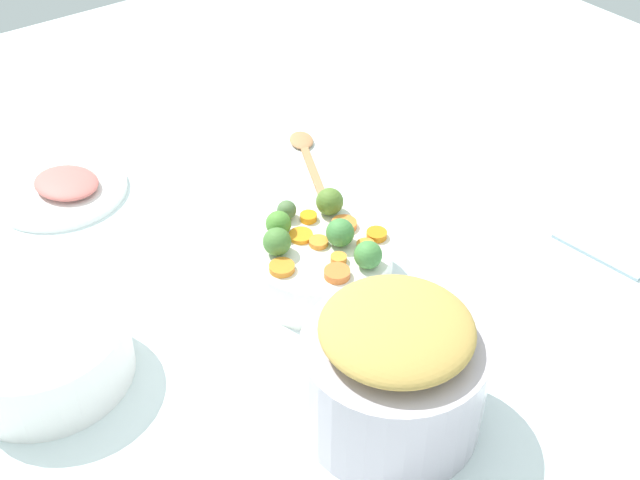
# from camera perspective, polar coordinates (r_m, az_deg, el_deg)

# --- Properties ---
(tabletop) EXTENTS (2.40, 2.40, 0.02)m
(tabletop) POSITION_cam_1_polar(r_m,az_deg,el_deg) (1.26, 0.60, -3.82)
(tabletop) COLOR white
(tabletop) RESTS_ON ground
(serving_bowl_carrots) EXTENTS (0.22, 0.22, 0.07)m
(serving_bowl_carrots) POSITION_cam_1_polar(r_m,az_deg,el_deg) (1.25, -0.00, -1.65)
(serving_bowl_carrots) COLOR white
(serving_bowl_carrots) RESTS_ON tabletop
(metal_pot) EXTENTS (0.23, 0.23, 0.14)m
(metal_pot) POSITION_cam_1_polar(r_m,az_deg,el_deg) (1.04, 5.09, -9.86)
(metal_pot) COLOR #BDB3C1
(metal_pot) RESTS_ON tabletop
(stuffing_mound) EXTENTS (0.19, 0.19, 0.05)m
(stuffing_mound) POSITION_cam_1_polar(r_m,az_deg,el_deg) (0.97, 5.41, -6.21)
(stuffing_mound) COLOR tan
(stuffing_mound) RESTS_ON metal_pot
(carrot_slice_0) EXTENTS (0.05, 0.05, 0.01)m
(carrot_slice_0) POSITION_cam_1_polar(r_m,az_deg,el_deg) (1.17, 1.20, -2.35)
(carrot_slice_0) COLOR orange
(carrot_slice_0) RESTS_ON serving_bowl_carrots
(carrot_slice_1) EXTENTS (0.04, 0.04, 0.01)m
(carrot_slice_1) POSITION_cam_1_polar(r_m,az_deg,el_deg) (1.22, -0.22, -0.21)
(carrot_slice_1) COLOR orange
(carrot_slice_1) RESTS_ON serving_bowl_carrots
(carrot_slice_2) EXTENTS (0.04, 0.04, 0.01)m
(carrot_slice_2) POSITION_cam_1_polar(r_m,az_deg,el_deg) (1.24, 3.99, 0.39)
(carrot_slice_2) COLOR orange
(carrot_slice_2) RESTS_ON serving_bowl_carrots
(carrot_slice_3) EXTENTS (0.04, 0.04, 0.01)m
(carrot_slice_3) POSITION_cam_1_polar(r_m,az_deg,el_deg) (1.26, 1.70, 1.10)
(carrot_slice_3) COLOR orange
(carrot_slice_3) RESTS_ON serving_bowl_carrots
(carrot_slice_4) EXTENTS (0.03, 0.03, 0.01)m
(carrot_slice_4) POSITION_cam_1_polar(r_m,az_deg,el_deg) (1.19, 1.22, -1.38)
(carrot_slice_4) COLOR orange
(carrot_slice_4) RESTS_ON serving_bowl_carrots
(carrot_slice_5) EXTENTS (0.04, 0.04, 0.01)m
(carrot_slice_5) POSITION_cam_1_polar(r_m,az_deg,el_deg) (1.18, -2.69, -1.95)
(carrot_slice_5) COLOR orange
(carrot_slice_5) RESTS_ON serving_bowl_carrots
(carrot_slice_6) EXTENTS (0.05, 0.05, 0.01)m
(carrot_slice_6) POSITION_cam_1_polar(r_m,az_deg,el_deg) (1.24, -1.36, 0.31)
(carrot_slice_6) COLOR orange
(carrot_slice_6) RESTS_ON serving_bowl_carrots
(carrot_slice_7) EXTENTS (0.03, 0.03, 0.01)m
(carrot_slice_7) POSITION_cam_1_polar(r_m,az_deg,el_deg) (1.22, 3.21, -0.41)
(carrot_slice_7) COLOR orange
(carrot_slice_7) RESTS_ON serving_bowl_carrots
(carrot_slice_8) EXTENTS (0.03, 0.03, 0.01)m
(carrot_slice_8) POSITION_cam_1_polar(r_m,az_deg,el_deg) (1.27, -0.82, 1.61)
(carrot_slice_8) COLOR orange
(carrot_slice_8) RESTS_ON serving_bowl_carrots
(brussels_sprout_0) EXTENTS (0.03, 0.03, 0.03)m
(brussels_sprout_0) POSITION_cam_1_polar(r_m,az_deg,el_deg) (1.27, -2.38, 2.11)
(brussels_sprout_0) COLOR #4E6D3F
(brussels_sprout_0) RESTS_ON serving_bowl_carrots
(brussels_sprout_1) EXTENTS (0.04, 0.04, 0.04)m
(brussels_sprout_1) POSITION_cam_1_polar(r_m,az_deg,el_deg) (1.18, 3.39, -1.05)
(brussels_sprout_1) COLOR #44853E
(brussels_sprout_1) RESTS_ON serving_bowl_carrots
(brussels_sprout_2) EXTENTS (0.04, 0.04, 0.04)m
(brussels_sprout_2) POSITION_cam_1_polar(r_m,az_deg,el_deg) (1.23, -2.93, 1.16)
(brussels_sprout_2) COLOR #4B8631
(brussels_sprout_2) RESTS_ON serving_bowl_carrots
(brussels_sprout_3) EXTENTS (0.04, 0.04, 0.04)m
(brussels_sprout_3) POSITION_cam_1_polar(r_m,az_deg,el_deg) (1.21, 1.42, 0.53)
(brussels_sprout_3) COLOR #42823D
(brussels_sprout_3) RESTS_ON serving_bowl_carrots
(brussels_sprout_4) EXTENTS (0.04, 0.04, 0.04)m
(brussels_sprout_4) POSITION_cam_1_polar(r_m,az_deg,el_deg) (1.27, 0.68, 2.71)
(brussels_sprout_4) COLOR #52752B
(brussels_sprout_4) RESTS_ON serving_bowl_carrots
(brussels_sprout_5) EXTENTS (0.04, 0.04, 0.04)m
(brussels_sprout_5) POSITION_cam_1_polar(r_m,az_deg,el_deg) (1.20, -3.03, -0.12)
(brussels_sprout_5) COLOR #487A35
(brussels_sprout_5) RESTS_ON serving_bowl_carrots
(wooden_spoon) EXTENTS (0.28, 0.15, 0.01)m
(wooden_spoon) POSITION_cam_1_polar(r_m,az_deg,el_deg) (1.54, -0.84, 5.78)
(wooden_spoon) COLOR #B47A4D
(wooden_spoon) RESTS_ON tabletop
(casserole_dish) EXTENTS (0.24, 0.24, 0.09)m
(casserole_dish) POSITION_cam_1_polar(r_m,az_deg,el_deg) (1.16, -18.88, -7.33)
(casserole_dish) COLOR white
(casserole_dish) RESTS_ON tabletop
(ham_plate) EXTENTS (0.24, 0.24, 0.01)m
(ham_plate) POSITION_cam_1_polar(r_m,az_deg,el_deg) (1.52, -17.73, 3.35)
(ham_plate) COLOR white
(ham_plate) RESTS_ON tabletop
(ham_slice_main) EXTENTS (0.15, 0.14, 0.02)m
(ham_slice_main) POSITION_cam_1_polar(r_m,az_deg,el_deg) (1.51, -17.34, 3.84)
(ham_slice_main) COLOR #CD6962
(ham_slice_main) RESTS_ON ham_plate
(dish_towel) EXTENTS (0.17, 0.17, 0.01)m
(dish_towel) POSITION_cam_1_polar(r_m,az_deg,el_deg) (1.44, 20.07, 0.16)
(dish_towel) COLOR #99B1BC
(dish_towel) RESTS_ON tabletop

